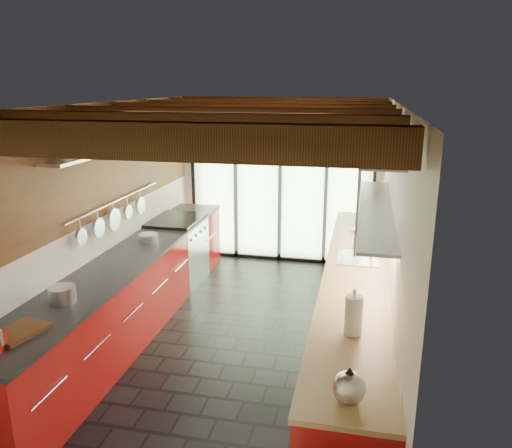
# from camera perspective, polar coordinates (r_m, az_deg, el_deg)

# --- Properties ---
(ground) EXTENTS (5.50, 5.50, 0.00)m
(ground) POSITION_cam_1_polar(r_m,az_deg,el_deg) (5.84, -1.96, -12.89)
(ground) COLOR black
(ground) RESTS_ON ground
(room_shell) EXTENTS (5.50, 5.50, 5.50)m
(room_shell) POSITION_cam_1_polar(r_m,az_deg,el_deg) (5.25, -2.13, 3.15)
(room_shell) COLOR silver
(room_shell) RESTS_ON ground
(ceiling_beams) EXTENTS (3.14, 5.06, 4.90)m
(ceiling_beams) POSITION_cam_1_polar(r_m,az_deg,el_deg) (5.50, -1.22, 12.24)
(ceiling_beams) COLOR #593316
(ceiling_beams) RESTS_ON ground
(glass_door) EXTENTS (2.95, 0.10, 2.90)m
(glass_door) POSITION_cam_1_polar(r_m,az_deg,el_deg) (7.85, 2.79, 7.40)
(glass_door) COLOR #C6EAAD
(glass_door) RESTS_ON ground
(left_counter) EXTENTS (0.68, 5.00, 0.92)m
(left_counter) POSITION_cam_1_polar(r_m,az_deg,el_deg) (6.05, -13.89, -7.45)
(left_counter) COLOR #A81311
(left_counter) RESTS_ON ground
(range_stove) EXTENTS (0.66, 0.90, 0.97)m
(range_stove) POSITION_cam_1_polar(r_m,az_deg,el_deg) (7.29, -8.95, -3.08)
(range_stove) COLOR silver
(range_stove) RESTS_ON ground
(right_counter) EXTENTS (0.68, 5.00, 0.92)m
(right_counter) POSITION_cam_1_polar(r_m,az_deg,el_deg) (5.49, 11.20, -9.79)
(right_counter) COLOR #A81311
(right_counter) RESTS_ON ground
(sink_assembly) EXTENTS (0.45, 0.52, 0.43)m
(sink_assembly) POSITION_cam_1_polar(r_m,az_deg,el_deg) (5.67, 11.71, -3.51)
(sink_assembly) COLOR silver
(sink_assembly) RESTS_ON right_counter
(upper_cabinets_right) EXTENTS (0.34, 3.00, 3.00)m
(upper_cabinets_right) POSITION_cam_1_polar(r_m,az_deg,el_deg) (5.35, 13.75, 5.09)
(upper_cabinets_right) COLOR silver
(upper_cabinets_right) RESTS_ON ground
(left_wall_fixtures) EXTENTS (0.28, 2.60, 0.96)m
(left_wall_fixtures) POSITION_cam_1_polar(r_m,az_deg,el_deg) (5.91, -15.69, 5.89)
(left_wall_fixtures) COLOR silver
(left_wall_fixtures) RESTS_ON ground
(pot_large) EXTENTS (0.26, 0.26, 0.15)m
(pot_large) POSITION_cam_1_polar(r_m,az_deg,el_deg) (4.79, -21.25, -7.53)
(pot_large) COLOR silver
(pot_large) RESTS_ON left_counter
(pot_small) EXTENTS (0.25, 0.25, 0.09)m
(pot_small) POSITION_cam_1_polar(r_m,az_deg,el_deg) (6.30, -12.21, -1.53)
(pot_small) COLOR silver
(pot_small) RESTS_ON left_counter
(cutting_board) EXTENTS (0.36, 0.45, 0.03)m
(cutting_board) POSITION_cam_1_polar(r_m,az_deg,el_deg) (4.38, -25.45, -11.06)
(cutting_board) COLOR brown
(cutting_board) RESTS_ON left_counter
(kettle) EXTENTS (0.25, 0.28, 0.24)m
(kettle) POSITION_cam_1_polar(r_m,az_deg,el_deg) (3.24, 10.57, -17.71)
(kettle) COLOR silver
(kettle) RESTS_ON right_counter
(paper_towel) EXTENTS (0.16, 0.16, 0.37)m
(paper_towel) POSITION_cam_1_polar(r_m,az_deg,el_deg) (3.98, 11.08, -10.24)
(paper_towel) COLOR white
(paper_towel) RESTS_ON right_counter
(soap_bottle) EXTENTS (0.12, 0.12, 0.21)m
(soap_bottle) POSITION_cam_1_polar(r_m,az_deg,el_deg) (5.94, 11.63, -1.93)
(soap_bottle) COLOR silver
(soap_bottle) RESTS_ON right_counter
(bowl) EXTENTS (0.26, 0.26, 0.05)m
(bowl) POSITION_cam_1_polar(r_m,az_deg,el_deg) (6.65, 11.71, -0.74)
(bowl) COLOR silver
(bowl) RESTS_ON right_counter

